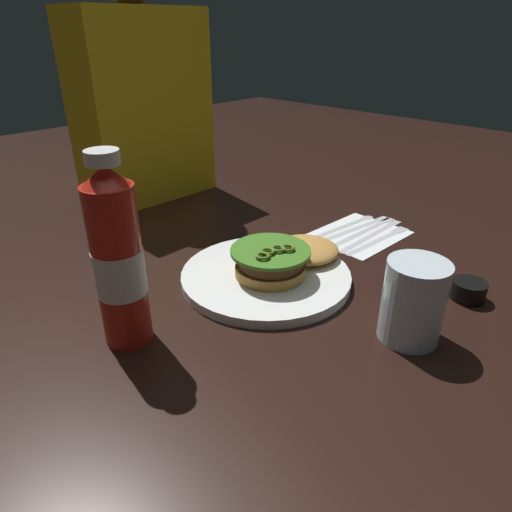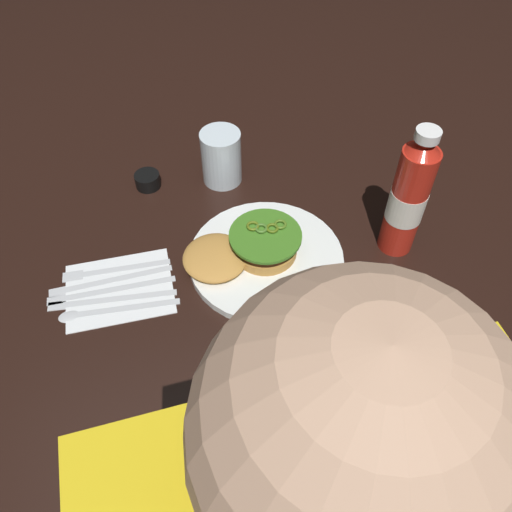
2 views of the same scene
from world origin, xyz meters
The scene contains 13 objects.
ground_plane centered at (0.00, 0.00, 0.00)m, with size 3.00×3.00×0.00m, color black.
dinner_plate centered at (-0.02, 0.02, 0.01)m, with size 0.28×0.28×0.02m, color white.
burger_sandwich centered at (0.01, 0.01, 0.04)m, with size 0.22×0.13×0.05m.
ketchup_bottle centered at (-0.27, 0.05, 0.12)m, with size 0.06×0.06×0.26m.
water_glass centered at (0.00, -0.22, 0.06)m, with size 0.08×0.08×0.11m, color silver.
condiment_cup centered at (0.15, -0.24, 0.01)m, with size 0.05×0.05×0.03m, color black.
napkin centered at (0.24, 0.01, 0.00)m, with size 0.18×0.15×0.00m, color white.
fork_utensil centered at (0.26, -0.03, 0.00)m, with size 0.19×0.03×0.00m.
table_knife centered at (0.27, -0.01, 0.00)m, with size 0.22×0.02×0.00m.
steak_knife centered at (0.27, 0.01, 0.00)m, with size 0.22×0.02×0.00m.
butter_knife centered at (0.27, 0.03, 0.00)m, with size 0.22×0.04×0.00m.
spoon_utensil centered at (0.27, 0.05, 0.00)m, with size 0.20×0.04×0.00m.
diner_person centered at (0.09, 0.52, 0.26)m, with size 0.30×0.16×0.57m.
Camera 1 is at (-0.51, -0.43, 0.38)m, focal length 32.02 mm.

